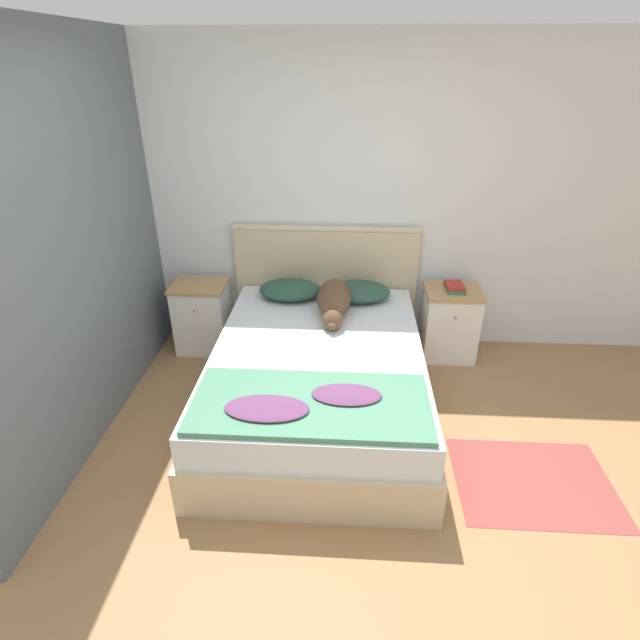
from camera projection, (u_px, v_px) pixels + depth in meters
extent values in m
plane|color=#997047|center=(320.00, 517.00, 2.86)|extent=(16.00, 16.00, 0.00)
cube|color=silver|center=(335.00, 202.00, 4.15)|extent=(9.00, 0.06, 2.55)
cube|color=slate|center=(90.00, 240.00, 3.28)|extent=(0.06, 3.10, 2.55)
cube|color=#C6B28E|center=(318.00, 391.00, 3.67)|extent=(1.51, 2.09, 0.32)
cube|color=silver|center=(318.00, 360.00, 3.54)|extent=(1.45, 2.03, 0.22)
cube|color=#C6B28E|center=(326.00, 287.00, 4.44)|extent=(1.59, 0.04, 1.06)
cylinder|color=#C6B28E|center=(326.00, 229.00, 4.19)|extent=(1.59, 0.06, 0.06)
cube|color=white|center=(203.00, 318.00, 4.42)|extent=(0.44, 0.37, 0.60)
cube|color=tan|center=(199.00, 285.00, 4.27)|extent=(0.47, 0.40, 0.03)
sphere|color=tan|center=(195.00, 311.00, 4.17)|extent=(0.02, 0.02, 0.02)
cube|color=white|center=(449.00, 325.00, 4.30)|extent=(0.44, 0.37, 0.60)
cube|color=tan|center=(454.00, 292.00, 4.15)|extent=(0.47, 0.40, 0.03)
sphere|color=tan|center=(456.00, 318.00, 4.05)|extent=(0.02, 0.02, 0.02)
ellipsoid|color=#284C3D|center=(290.00, 290.00, 4.18)|extent=(0.52, 0.38, 0.14)
ellipsoid|color=#284C3D|center=(359.00, 291.00, 4.15)|extent=(0.52, 0.38, 0.14)
cube|color=#4C8466|center=(311.00, 404.00, 2.88)|extent=(1.37, 0.63, 0.04)
ellipsoid|color=#663860|center=(267.00, 408.00, 2.80)|extent=(0.48, 0.25, 0.03)
ellipsoid|color=#663860|center=(347.00, 395.00, 2.91)|extent=(0.41, 0.22, 0.03)
ellipsoid|color=brown|center=(334.00, 297.00, 3.94)|extent=(0.27, 0.55, 0.23)
sphere|color=brown|center=(333.00, 320.00, 3.68)|extent=(0.15, 0.15, 0.15)
ellipsoid|color=brown|center=(332.00, 326.00, 3.63)|extent=(0.07, 0.08, 0.06)
cone|color=brown|center=(327.00, 312.00, 3.67)|extent=(0.05, 0.05, 0.05)
cone|color=brown|center=(339.00, 313.00, 3.66)|extent=(0.05, 0.05, 0.05)
ellipsoid|color=brown|center=(340.00, 292.00, 4.17)|extent=(0.16, 0.25, 0.08)
cube|color=#337547|center=(455.00, 288.00, 4.15)|extent=(0.15, 0.23, 0.02)
cube|color=#AD2D28|center=(455.00, 285.00, 4.14)|extent=(0.15, 0.19, 0.03)
cube|color=#93423D|center=(533.00, 482.00, 3.10)|extent=(0.96, 0.74, 0.00)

